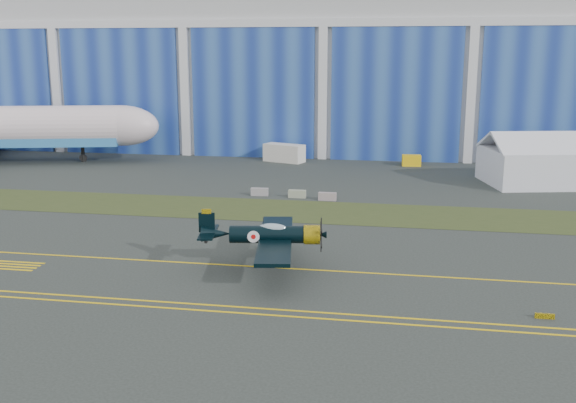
% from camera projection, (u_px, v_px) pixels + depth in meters
% --- Properties ---
extents(ground, '(260.00, 260.00, 0.00)m').
position_uv_depth(ground, '(249.00, 248.00, 57.79)').
color(ground, '#323835').
rests_on(ground, ground).
extents(grass_median, '(260.00, 10.00, 0.02)m').
position_uv_depth(grass_median, '(280.00, 210.00, 71.23)').
color(grass_median, '#475128').
rests_on(grass_median, ground).
extents(hangar, '(220.00, 45.70, 30.00)m').
position_uv_depth(hangar, '(339.00, 59.00, 123.45)').
color(hangar, silver).
rests_on(hangar, ground).
extents(taxiway_centreline, '(200.00, 0.20, 0.02)m').
position_uv_depth(taxiway_centreline, '(235.00, 265.00, 52.99)').
color(taxiway_centreline, yellow).
rests_on(taxiway_centreline, ground).
extents(edge_line_near, '(80.00, 0.20, 0.02)m').
position_uv_depth(edge_line_near, '(198.00, 310.00, 43.86)').
color(edge_line_near, yellow).
rests_on(edge_line_near, ground).
extents(edge_line_far, '(80.00, 0.20, 0.02)m').
position_uv_depth(edge_line_far, '(203.00, 304.00, 44.83)').
color(edge_line_far, yellow).
rests_on(edge_line_far, ground).
extents(hold_short_ladder, '(6.00, 2.40, 0.02)m').
position_uv_depth(hold_short_ladder, '(4.00, 265.00, 53.10)').
color(hold_short_ladder, yellow).
rests_on(hold_short_ladder, ground).
extents(guard_board_right, '(1.20, 0.15, 0.35)m').
position_uv_depth(guard_board_right, '(545.00, 316.00, 42.45)').
color(guard_board_right, yellow).
rests_on(guard_board_right, ground).
extents(warbird, '(12.89, 14.77, 3.92)m').
position_uv_depth(warbird, '(267.00, 234.00, 51.59)').
color(warbird, black).
rests_on(warbird, ground).
extents(tent, '(16.50, 13.59, 6.73)m').
position_uv_depth(tent, '(545.00, 158.00, 84.66)').
color(tent, white).
rests_on(tent, ground).
extents(shipping_container, '(6.62, 4.45, 2.66)m').
position_uv_depth(shipping_container, '(284.00, 153.00, 102.13)').
color(shipping_container, white).
rests_on(shipping_container, ground).
extents(tug, '(2.80, 1.87, 1.57)m').
position_uv_depth(tug, '(411.00, 160.00, 98.61)').
color(tug, yellow).
rests_on(tug, ground).
extents(barrier_a, '(2.02, 0.69, 0.90)m').
position_uv_depth(barrier_a, '(260.00, 192.00, 78.37)').
color(barrier_a, gray).
rests_on(barrier_a, ground).
extents(barrier_b, '(2.01, 0.62, 0.90)m').
position_uv_depth(barrier_b, '(297.00, 194.00, 77.25)').
color(barrier_b, '#969F86').
rests_on(barrier_b, ground).
extents(barrier_c, '(2.02, 0.66, 0.90)m').
position_uv_depth(barrier_c, '(327.00, 197.00, 75.87)').
color(barrier_c, '#9C8C90').
rests_on(barrier_c, ground).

